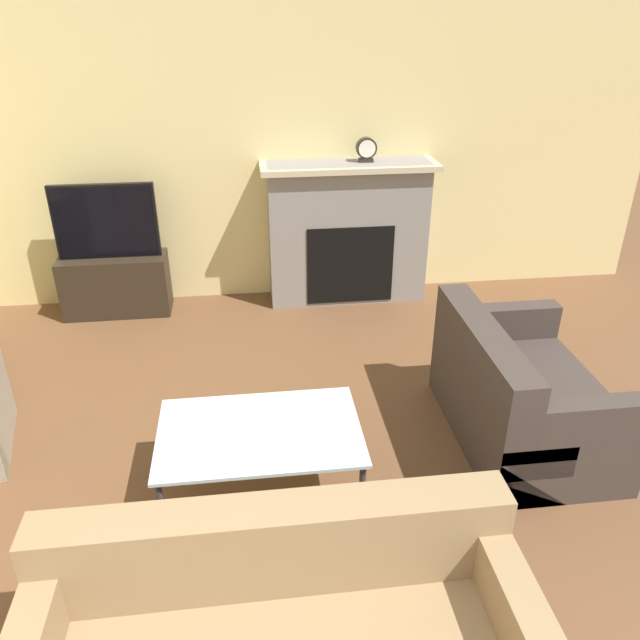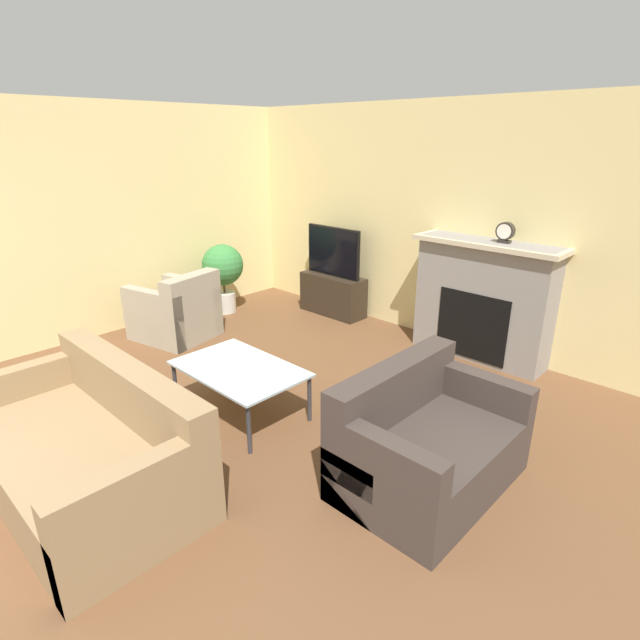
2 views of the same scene
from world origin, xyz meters
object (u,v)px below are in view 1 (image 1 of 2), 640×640
object	(u,v)px
couch_loveseat	(519,398)
coffee_table	(260,436)
mantel_clock	(366,149)
tv	(106,221)

from	to	relation	value
couch_loveseat	coffee_table	bearing A→B (deg)	100.95
couch_loveseat	mantel_clock	world-z (taller)	mantel_clock
tv	coffee_table	size ratio (longest dim) A/B	0.77
couch_loveseat	coffee_table	world-z (taller)	couch_loveseat
tv	couch_loveseat	distance (m)	3.66
coffee_table	tv	bearing A→B (deg)	115.53
coffee_table	mantel_clock	xyz separation A→B (m)	(1.07, 2.58, 1.00)
tv	couch_loveseat	size ratio (longest dim) A/B	0.67
mantel_clock	coffee_table	bearing A→B (deg)	-112.50
couch_loveseat	coffee_table	distance (m)	1.71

